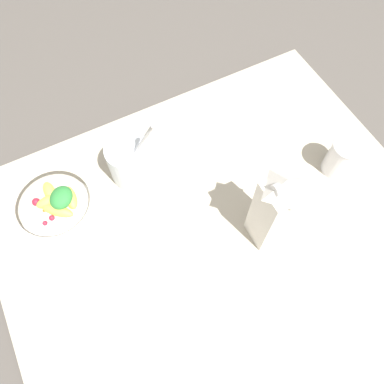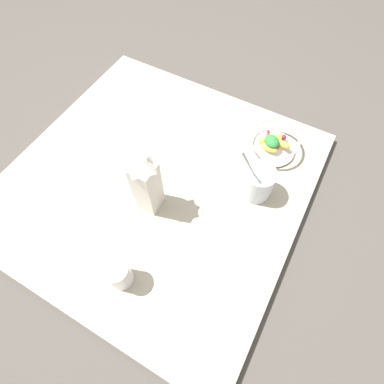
{
  "view_description": "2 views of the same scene",
  "coord_description": "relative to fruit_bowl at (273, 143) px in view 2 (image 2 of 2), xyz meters",
  "views": [
    {
      "loc": [
        0.18,
        -0.22,
        0.92
      ],
      "look_at": [
        -0.19,
        -0.03,
        0.1
      ],
      "focal_mm": 35.0,
      "sensor_mm": 36.0,
      "label": 1
    },
    {
      "loc": [
        -0.41,
        0.46,
        0.99
      ],
      "look_at": [
        -0.17,
        0.03,
        0.13
      ],
      "focal_mm": 28.0,
      "sensor_mm": 36.0,
      "label": 2
    }
  ],
  "objects": [
    {
      "name": "drinking_cup",
      "position": [
        0.22,
        0.71,
        0.02
      ],
      "size": [
        0.08,
        0.08,
        0.11
      ],
      "color": "white",
      "rests_on": "countertop"
    },
    {
      "name": "milk_carton",
      "position": [
        0.29,
        0.44,
        0.09
      ],
      "size": [
        0.07,
        0.07,
        0.27
      ],
      "color": "silver",
      "rests_on": "countertop"
    },
    {
      "name": "ground_plane",
      "position": [
        0.32,
        0.34,
        -0.08
      ],
      "size": [
        6.0,
        6.0,
        0.0
      ],
      "primitive_type": "plane",
      "color": "#4C4742"
    },
    {
      "name": "yogurt_tub",
      "position": [
        -0.02,
        0.21,
        0.03
      ],
      "size": [
        0.14,
        0.12,
        0.27
      ],
      "color": "silver",
      "rests_on": "countertop"
    },
    {
      "name": "countertop",
      "position": [
        0.32,
        0.34,
        -0.06
      ],
      "size": [
        1.07,
        1.07,
        0.03
      ],
      "color": "#B2A893",
      "rests_on": "ground_plane"
    },
    {
      "name": "fruit_bowl",
      "position": [
        0.0,
        0.0,
        0.0
      ],
      "size": [
        0.2,
        0.2,
        0.09
      ],
      "color": "silver",
      "rests_on": "countertop"
    }
  ]
}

